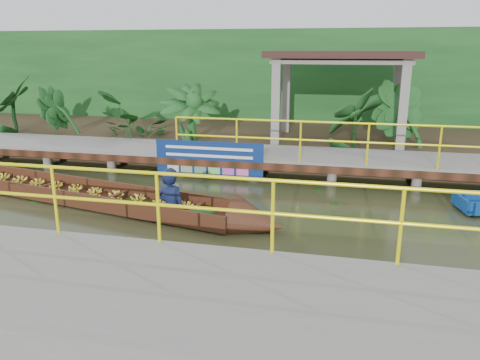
# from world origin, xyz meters

# --- Properties ---
(ground) EXTENTS (80.00, 80.00, 0.00)m
(ground) POSITION_xyz_m (0.00, 0.00, 0.00)
(ground) COLOR #32351A
(ground) RESTS_ON ground
(land_strip) EXTENTS (30.00, 8.00, 0.45)m
(land_strip) POSITION_xyz_m (0.00, 7.50, 0.23)
(land_strip) COLOR #37291B
(land_strip) RESTS_ON ground
(far_dock) EXTENTS (16.00, 2.06, 1.66)m
(far_dock) POSITION_xyz_m (0.02, 3.43, 0.48)
(far_dock) COLOR slate
(far_dock) RESTS_ON ground
(near_dock) EXTENTS (18.00, 2.40, 1.73)m
(near_dock) POSITION_xyz_m (1.00, -4.20, 0.30)
(near_dock) COLOR slate
(near_dock) RESTS_ON ground
(pavilion) EXTENTS (4.40, 3.00, 3.00)m
(pavilion) POSITION_xyz_m (3.00, 6.30, 2.82)
(pavilion) COLOR slate
(pavilion) RESTS_ON ground
(foliage_backdrop) EXTENTS (30.00, 0.80, 4.00)m
(foliage_backdrop) POSITION_xyz_m (0.00, 10.00, 2.00)
(foliage_backdrop) COLOR #15441A
(foliage_backdrop) RESTS_ON ground
(vendor_boat) EXTENTS (9.69, 2.94, 2.26)m
(vendor_boat) POSITION_xyz_m (-2.08, 0.09, 0.27)
(vendor_boat) COLOR #3B1F10
(vendor_boat) RESTS_ON ground
(blue_banner) EXTENTS (2.85, 0.04, 0.89)m
(blue_banner) POSITION_xyz_m (-0.12, 2.48, 0.56)
(blue_banner) COLOR navy
(blue_banner) RESTS_ON ground
(tropical_plants) EXTENTS (14.43, 1.43, 1.79)m
(tropical_plants) POSITION_xyz_m (-1.75, 5.30, 1.34)
(tropical_plants) COLOR #15441A
(tropical_plants) RESTS_ON ground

